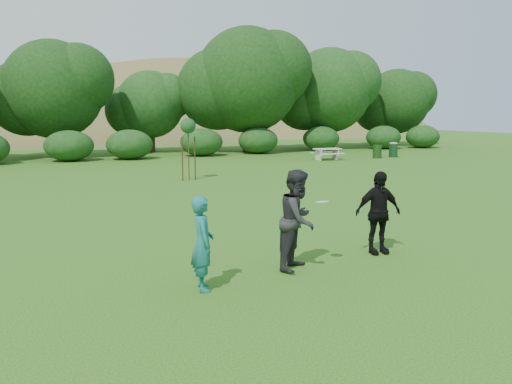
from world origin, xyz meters
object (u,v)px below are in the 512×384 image
sapling (188,128)px  trash_can_lidded (393,149)px  player_teal (202,243)px  trash_can_near (377,152)px  picnic_table (327,152)px  player_grey (298,220)px  player_black (378,213)px

sapling → trash_can_lidded: (16.45, 6.01, -1.88)m
player_teal → sapling: bearing=-8.0°
trash_can_near → picnic_table: (-3.79, 0.29, 0.07)m
sapling → picnic_table: (11.10, 6.05, -1.90)m
player_grey → trash_can_near: 25.53m
player_teal → player_black: 4.32m
player_teal → player_grey: player_grey is taller
player_grey → picnic_table: bearing=15.4°
player_grey → sapling: size_ratio=0.70×
player_black → trash_can_near: bearing=60.1°
player_teal → trash_can_lidded: 28.51m
sapling → picnic_table: bearing=28.6°
player_grey → picnic_table: (12.70, 19.77, -0.49)m
trash_can_lidded → trash_can_near: bearing=-170.7°
player_teal → picnic_table: player_teal is taller
player_grey → sapling: (1.60, 13.73, 1.42)m
sapling → player_teal: bearing=-104.7°
player_black → player_grey: bearing=-165.8°
trash_can_near → player_grey: bearing=-130.2°
player_teal → sapling: size_ratio=0.59×
trash_can_near → sapling: bearing=-158.9°
player_grey → trash_can_lidded: player_grey is taller
sapling → trash_can_lidded: 17.61m
player_black → picnic_table: size_ratio=1.03×
player_teal → player_grey: (2.11, 0.42, 0.16)m
sapling → player_black: bearing=-87.7°
trash_can_lidded → player_grey: bearing=-132.4°
player_grey → picnic_table: size_ratio=1.12×
player_black → picnic_table: player_black is taller
picnic_table → trash_can_lidded: bearing=-0.4°
player_teal → trash_can_lidded: bearing=-38.3°
player_black → trash_can_lidded: bearing=57.6°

